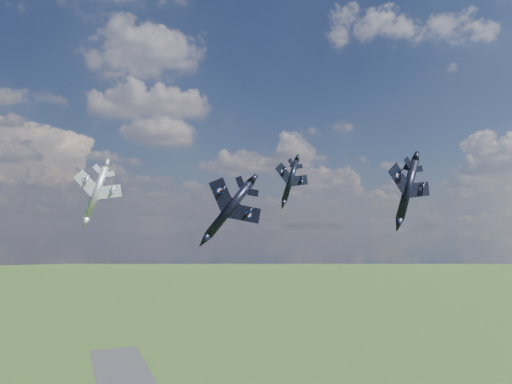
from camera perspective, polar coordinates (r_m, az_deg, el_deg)
name	(u,v)px	position (r m, az deg, el deg)	size (l,w,h in m)	color
jet_lead_navy	(229,209)	(85.14, -3.06, -1.94)	(11.37, 15.85, 3.28)	black
jet_right_navy	(407,190)	(91.58, 16.92, 0.26)	(11.00, 15.33, 3.17)	black
jet_high_navy	(290,181)	(109.78, 3.94, 1.30)	(9.35, 13.03, 2.70)	black
jet_left_silver	(96,192)	(97.00, -17.80, -0.02)	(9.93, 13.85, 2.86)	#95999F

